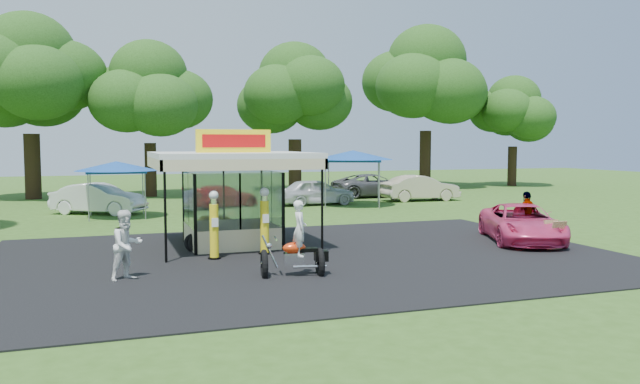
% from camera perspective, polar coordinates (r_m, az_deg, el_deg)
% --- Properties ---
extents(ground, '(120.00, 120.00, 0.00)m').
position_cam_1_polar(ground, '(18.53, 1.13, -7.04)').
color(ground, '#315119').
rests_on(ground, ground).
extents(asphalt_apron, '(20.00, 14.00, 0.04)m').
position_cam_1_polar(asphalt_apron, '(20.38, -0.84, -5.93)').
color(asphalt_apron, black).
rests_on(asphalt_apron, ground).
extents(gas_station_kiosk, '(5.40, 5.40, 4.18)m').
position_cam_1_polar(gas_station_kiosk, '(22.51, -8.11, -0.45)').
color(gas_station_kiosk, white).
rests_on(gas_station_kiosk, ground).
extents(gas_pump_left, '(0.41, 0.41, 2.21)m').
position_cam_1_polar(gas_pump_left, '(20.02, -9.66, -3.16)').
color(gas_pump_left, black).
rests_on(gas_pump_left, ground).
extents(gas_pump_right, '(0.42, 0.42, 2.25)m').
position_cam_1_polar(gas_pump_right, '(20.69, -5.09, -2.82)').
color(gas_pump_right, black).
rests_on(gas_pump_right, ground).
extents(motorcycle, '(1.93, 1.15, 2.21)m').
position_cam_1_polar(motorcycle, '(17.33, -2.10, -4.96)').
color(motorcycle, black).
rests_on(motorcycle, ground).
extents(spare_tires, '(0.77, 0.46, 0.66)m').
position_cam_1_polar(spare_tires, '(21.65, -11.32, -4.58)').
color(spare_tires, black).
rests_on(spare_tires, ground).
extents(a_frame_sign, '(0.58, 0.52, 1.04)m').
position_cam_1_polar(a_frame_sign, '(23.06, 20.69, -3.73)').
color(a_frame_sign, '#593819').
rests_on(a_frame_sign, ground).
extents(kiosk_car, '(2.82, 1.13, 0.96)m').
position_cam_1_polar(kiosk_car, '(24.81, -9.06, -3.04)').
color(kiosk_car, yellow).
rests_on(kiosk_car, ground).
extents(pink_sedan, '(4.15, 5.64, 1.42)m').
position_cam_1_polar(pink_sedan, '(24.51, 17.97, -2.74)').
color(pink_sedan, '#E93F7A').
rests_on(pink_sedan, ground).
extents(spectator_west, '(1.18, 1.11, 1.92)m').
position_cam_1_polar(spectator_west, '(17.63, -17.25, -4.67)').
color(spectator_west, white).
rests_on(spectator_west, ground).
extents(spectator_east_b, '(1.16, 0.70, 1.86)m').
position_cam_1_polar(spectator_east_b, '(25.32, 18.40, -2.04)').
color(spectator_east_b, gray).
rests_on(spectator_east_b, ground).
extents(bg_car_a, '(5.05, 3.96, 1.60)m').
position_cam_1_polar(bg_car_a, '(34.67, -19.60, -0.58)').
color(bg_car_a, white).
rests_on(bg_car_a, ground).
extents(bg_car_b, '(4.84, 3.65, 1.30)m').
position_cam_1_polar(bg_car_b, '(36.39, -8.93, -0.39)').
color(bg_car_b, '#B20D16').
rests_on(bg_car_b, ground).
extents(bg_car_c, '(4.68, 1.97, 1.58)m').
position_cam_1_polar(bg_car_c, '(37.48, -0.36, 0.02)').
color(bg_car_c, silver).
rests_on(bg_car_c, ground).
extents(bg_car_d, '(5.73, 2.65, 1.59)m').
position_cam_1_polar(bg_car_d, '(43.17, 4.94, 0.60)').
color(bg_car_d, '#545456').
rests_on(bg_car_d, ground).
extents(bg_car_e, '(5.04, 1.88, 1.64)m').
position_cam_1_polar(bg_car_e, '(40.71, 9.16, 0.36)').
color(bg_car_e, beige).
rests_on(bg_car_e, ground).
extents(tent_west, '(4.02, 4.02, 2.81)m').
position_cam_1_polar(tent_west, '(32.60, -18.12, 2.22)').
color(tent_west, gray).
rests_on(tent_west, ground).
extents(tent_east, '(4.71, 4.71, 3.29)m').
position_cam_1_polar(tent_east, '(36.88, 3.03, 3.34)').
color(tent_east, gray).
rests_on(tent_east, ground).
extents(oak_far_b, '(10.06, 10.06, 12.00)m').
position_cam_1_polar(oak_far_b, '(45.74, -25.02, 9.03)').
color(oak_far_b, black).
rests_on(oak_far_b, ground).
extents(oak_far_c, '(8.95, 8.95, 10.55)m').
position_cam_1_polar(oak_far_c, '(45.00, -15.35, 8.13)').
color(oak_far_c, black).
rests_on(oak_far_c, ground).
extents(oak_far_d, '(9.37, 9.37, 11.15)m').
position_cam_1_polar(oak_far_d, '(48.28, -2.32, 8.52)').
color(oak_far_d, black).
rests_on(oak_far_d, ground).
extents(oak_far_e, '(11.09, 11.09, 13.20)m').
position_cam_1_polar(oak_far_e, '(53.39, 9.68, 9.49)').
color(oak_far_e, black).
rests_on(oak_far_e, ground).
extents(oak_far_f, '(7.75, 7.75, 9.33)m').
position_cam_1_polar(oak_far_f, '(56.85, 17.26, 6.58)').
color(oak_far_f, black).
rests_on(oak_far_f, ground).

